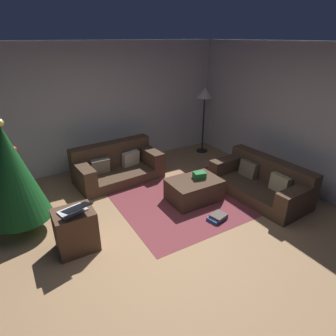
# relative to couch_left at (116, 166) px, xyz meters

# --- Properties ---
(ground_plane) EXTENTS (6.40, 6.40, 0.00)m
(ground_plane) POSITION_rel_couch_left_xyz_m (-0.21, -2.25, -0.28)
(ground_plane) COLOR #93704C
(rear_partition) EXTENTS (6.40, 0.12, 2.60)m
(rear_partition) POSITION_rel_couch_left_xyz_m (-0.21, 0.89, 1.02)
(rear_partition) COLOR #BCB7B2
(rear_partition) RESTS_ON ground_plane
(corner_partition) EXTENTS (0.12, 6.40, 2.60)m
(corner_partition) POSITION_rel_couch_left_xyz_m (2.93, -2.25, 1.02)
(corner_partition) COLOR #B5B0AB
(corner_partition) RESTS_ON ground_plane
(couch_left) EXTENTS (1.74, 0.98, 0.72)m
(couch_left) POSITION_rel_couch_left_xyz_m (0.00, 0.00, 0.00)
(couch_left) COLOR #473323
(couch_left) RESTS_ON ground_plane
(couch_right) EXTENTS (0.96, 1.80, 0.66)m
(couch_right) POSITION_rel_couch_left_xyz_m (2.03, -1.98, -0.02)
(couch_right) COLOR #473323
(couch_right) RESTS_ON ground_plane
(ottoman) EXTENTS (0.90, 0.62, 0.39)m
(ottoman) POSITION_rel_couch_left_xyz_m (0.87, -1.50, -0.08)
(ottoman) COLOR #473323
(ottoman) RESTS_ON ground_plane
(gift_box) EXTENTS (0.23, 0.21, 0.11)m
(gift_box) POSITION_rel_couch_left_xyz_m (0.99, -1.48, 0.17)
(gift_box) COLOR #19662D
(gift_box) RESTS_ON ottoman
(tv_remote) EXTENTS (0.08, 0.17, 0.02)m
(tv_remote) POSITION_rel_couch_left_xyz_m (1.00, -1.47, 0.12)
(tv_remote) COLOR black
(tv_remote) RESTS_ON ottoman
(christmas_tree) EXTENTS (0.84, 0.84, 1.72)m
(christmas_tree) POSITION_rel_couch_left_xyz_m (-1.83, -0.96, 0.67)
(christmas_tree) COLOR brown
(christmas_tree) RESTS_ON ground_plane
(side_table) EXTENTS (0.52, 0.44, 0.59)m
(side_table) POSITION_rel_couch_left_xyz_m (-1.26, -1.74, 0.02)
(side_table) COLOR #4C3323
(side_table) RESTS_ON ground_plane
(laptop) EXTENTS (0.42, 0.43, 0.17)m
(laptop) POSITION_rel_couch_left_xyz_m (-1.24, -1.79, 0.37)
(laptop) COLOR silver
(laptop) RESTS_ON side_table
(book_stack) EXTENTS (0.33, 0.27, 0.09)m
(book_stack) POSITION_rel_couch_left_xyz_m (0.84, -2.20, -0.23)
(book_stack) COLOR #2D5193
(book_stack) RESTS_ON ground_plane
(corner_lamp) EXTENTS (0.36, 0.36, 1.58)m
(corner_lamp) POSITION_rel_couch_left_xyz_m (2.42, 0.34, 1.07)
(corner_lamp) COLOR black
(corner_lamp) RESTS_ON ground_plane
(area_rug) EXTENTS (2.60, 2.00, 0.01)m
(area_rug) POSITION_rel_couch_left_xyz_m (0.87, -1.50, -0.27)
(area_rug) COLOR brown
(area_rug) RESTS_ON ground_plane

